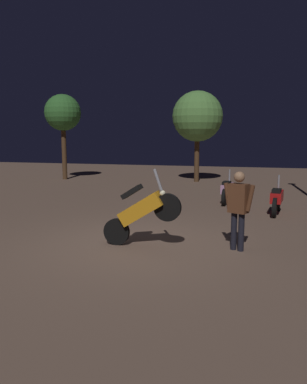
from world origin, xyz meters
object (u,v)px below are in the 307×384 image
(motorcycle_red_parked_right, at_px, (277,199))
(motorcycle_orange_foreground, at_px, (141,212))
(motorcycle_pink_parked_left, at_px, (227,190))
(person_rider_beside, at_px, (238,204))

(motorcycle_red_parked_right, bearing_deg, motorcycle_orange_foreground, 153.47)
(motorcycle_red_parked_right, bearing_deg, motorcycle_pink_parked_left, 55.23)
(motorcycle_pink_parked_left, height_order, person_rider_beside, person_rider_beside)
(motorcycle_orange_foreground, height_order, motorcycle_pink_parked_left, motorcycle_orange_foreground)
(motorcycle_red_parked_right, height_order, person_rider_beside, person_rider_beside)
(motorcycle_orange_foreground, bearing_deg, person_rider_beside, 10.08)
(motorcycle_orange_foreground, height_order, motorcycle_red_parked_right, motorcycle_orange_foreground)
(person_rider_beside, bearing_deg, motorcycle_red_parked_right, -170.30)
(motorcycle_orange_foreground, distance_m, person_rider_beside, 1.95)
(motorcycle_pink_parked_left, bearing_deg, motorcycle_orange_foreground, 172.04)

